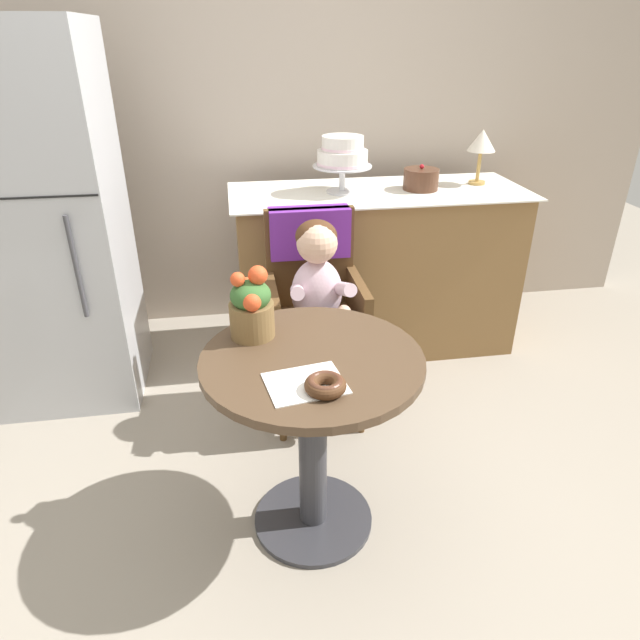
{
  "coord_description": "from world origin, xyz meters",
  "views": [
    {
      "loc": [
        -0.22,
        -1.5,
        1.64
      ],
      "look_at": [
        0.05,
        0.15,
        0.77
      ],
      "focal_mm": 31.18,
      "sensor_mm": 36.0,
      "label": 1
    }
  ],
  "objects_px": {
    "wicker_chair": "(313,282)",
    "donut_front": "(325,384)",
    "seated_child": "(318,289)",
    "refrigerator": "(47,227)",
    "flower_vase": "(251,307)",
    "tiered_cake_stand": "(343,155)",
    "table_lamp": "(482,143)",
    "round_layer_cake": "(421,179)",
    "cafe_table": "(312,411)"
  },
  "relations": [
    {
      "from": "wicker_chair",
      "to": "donut_front",
      "type": "xyz_separation_m",
      "value": [
        -0.11,
        -0.96,
        0.1
      ]
    },
    {
      "from": "wicker_chair",
      "to": "seated_child",
      "type": "xyz_separation_m",
      "value": [
        0.0,
        -0.16,
        0.04
      ]
    },
    {
      "from": "seated_child",
      "to": "refrigerator",
      "type": "bearing_deg",
      "value": 157.1
    },
    {
      "from": "wicker_chair",
      "to": "refrigerator",
      "type": "xyz_separation_m",
      "value": [
        -1.17,
        0.34,
        0.21
      ]
    },
    {
      "from": "flower_vase",
      "to": "refrigerator",
      "type": "xyz_separation_m",
      "value": [
        -0.87,
        0.93,
        0.02
      ]
    },
    {
      "from": "seated_child",
      "to": "tiered_cake_stand",
      "type": "xyz_separation_m",
      "value": [
        0.23,
        0.69,
        0.41
      ]
    },
    {
      "from": "wicker_chair",
      "to": "donut_front",
      "type": "relative_size",
      "value": 7.82
    },
    {
      "from": "donut_front",
      "to": "flower_vase",
      "type": "xyz_separation_m",
      "value": [
        -0.19,
        0.36,
        0.08
      ]
    },
    {
      "from": "tiered_cake_stand",
      "to": "table_lamp",
      "type": "height_order",
      "value": "table_lamp"
    },
    {
      "from": "seated_child",
      "to": "round_layer_cake",
      "type": "xyz_separation_m",
      "value": [
        0.65,
        0.68,
        0.28
      ]
    },
    {
      "from": "donut_front",
      "to": "round_layer_cake",
      "type": "relative_size",
      "value": 0.67
    },
    {
      "from": "tiered_cake_stand",
      "to": "table_lamp",
      "type": "xyz_separation_m",
      "value": [
        0.76,
        0.06,
        0.03
      ]
    },
    {
      "from": "seated_child",
      "to": "tiered_cake_stand",
      "type": "distance_m",
      "value": 0.84
    },
    {
      "from": "donut_front",
      "to": "table_lamp",
      "type": "xyz_separation_m",
      "value": [
        1.1,
        1.55,
        0.37
      ]
    },
    {
      "from": "round_layer_cake",
      "to": "tiered_cake_stand",
      "type": "bearing_deg",
      "value": 178.82
    },
    {
      "from": "seated_child",
      "to": "table_lamp",
      "type": "height_order",
      "value": "table_lamp"
    },
    {
      "from": "donut_front",
      "to": "refrigerator",
      "type": "relative_size",
      "value": 0.07
    },
    {
      "from": "donut_front",
      "to": "table_lamp",
      "type": "distance_m",
      "value": 1.94
    },
    {
      "from": "seated_child",
      "to": "donut_front",
      "type": "relative_size",
      "value": 5.95
    },
    {
      "from": "donut_front",
      "to": "round_layer_cake",
      "type": "bearing_deg",
      "value": 62.92
    },
    {
      "from": "tiered_cake_stand",
      "to": "refrigerator",
      "type": "bearing_deg",
      "value": -171.87
    },
    {
      "from": "wicker_chair",
      "to": "refrigerator",
      "type": "bearing_deg",
      "value": 159.35
    },
    {
      "from": "refrigerator",
      "to": "seated_child",
      "type": "bearing_deg",
      "value": -22.9
    },
    {
      "from": "seated_child",
      "to": "round_layer_cake",
      "type": "height_order",
      "value": "round_layer_cake"
    },
    {
      "from": "round_layer_cake",
      "to": "table_lamp",
      "type": "bearing_deg",
      "value": 11.06
    },
    {
      "from": "tiered_cake_stand",
      "to": "table_lamp",
      "type": "distance_m",
      "value": 0.76
    },
    {
      "from": "flower_vase",
      "to": "table_lamp",
      "type": "height_order",
      "value": "table_lamp"
    },
    {
      "from": "wicker_chair",
      "to": "donut_front",
      "type": "bearing_deg",
      "value": -100.92
    },
    {
      "from": "flower_vase",
      "to": "seated_child",
      "type": "bearing_deg",
      "value": 56.2
    },
    {
      "from": "flower_vase",
      "to": "tiered_cake_stand",
      "type": "bearing_deg",
      "value": 64.96
    },
    {
      "from": "tiered_cake_stand",
      "to": "round_layer_cake",
      "type": "relative_size",
      "value": 1.64
    },
    {
      "from": "round_layer_cake",
      "to": "flower_vase",
      "type": "bearing_deg",
      "value": -130.14
    },
    {
      "from": "seated_child",
      "to": "tiered_cake_stand",
      "type": "height_order",
      "value": "tiered_cake_stand"
    },
    {
      "from": "cafe_table",
      "to": "seated_child",
      "type": "height_order",
      "value": "seated_child"
    },
    {
      "from": "cafe_table",
      "to": "flower_vase",
      "type": "height_order",
      "value": "flower_vase"
    },
    {
      "from": "cafe_table",
      "to": "table_lamp",
      "type": "relative_size",
      "value": 2.53
    },
    {
      "from": "seated_child",
      "to": "table_lamp",
      "type": "distance_m",
      "value": 1.32
    },
    {
      "from": "donut_front",
      "to": "cafe_table",
      "type": "bearing_deg",
      "value": 92.72
    },
    {
      "from": "table_lamp",
      "to": "tiered_cake_stand",
      "type": "bearing_deg",
      "value": -175.61
    },
    {
      "from": "flower_vase",
      "to": "round_layer_cake",
      "type": "bearing_deg",
      "value": 49.86
    },
    {
      "from": "seated_child",
      "to": "refrigerator",
      "type": "height_order",
      "value": "refrigerator"
    },
    {
      "from": "round_layer_cake",
      "to": "refrigerator",
      "type": "relative_size",
      "value": 0.11
    },
    {
      "from": "tiered_cake_stand",
      "to": "refrigerator",
      "type": "relative_size",
      "value": 0.18
    },
    {
      "from": "flower_vase",
      "to": "round_layer_cake",
      "type": "height_order",
      "value": "round_layer_cake"
    },
    {
      "from": "cafe_table",
      "to": "round_layer_cake",
      "type": "distance_m",
      "value": 1.57
    },
    {
      "from": "cafe_table",
      "to": "tiered_cake_stand",
      "type": "relative_size",
      "value": 2.4
    },
    {
      "from": "round_layer_cake",
      "to": "donut_front",
      "type": "bearing_deg",
      "value": -117.08
    },
    {
      "from": "cafe_table",
      "to": "tiered_cake_stand",
      "type": "height_order",
      "value": "tiered_cake_stand"
    },
    {
      "from": "seated_child",
      "to": "round_layer_cake",
      "type": "distance_m",
      "value": 0.99
    },
    {
      "from": "round_layer_cake",
      "to": "table_lamp",
      "type": "height_order",
      "value": "table_lamp"
    }
  ]
}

